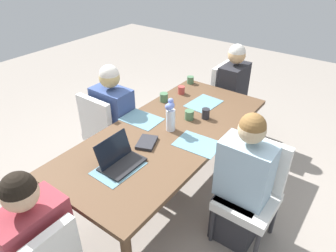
{
  "coord_description": "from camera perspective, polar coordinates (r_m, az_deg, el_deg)",
  "views": [
    {
      "loc": [
        1.82,
        1.34,
        2.22
      ],
      "look_at": [
        0.0,
        0.0,
        0.8
      ],
      "focal_mm": 32.72,
      "sensor_mm": 36.0,
      "label": 1
    }
  ],
  "objects": [
    {
      "name": "placemat_head_left_left_mid",
      "position": [
        3.15,
        6.67,
        4.18
      ],
      "size": [
        0.38,
        0.28,
        0.0
      ],
      "primitive_type": "cube",
      "rotation": [
        0.0,
        0.0,
        -0.06
      ],
      "color": "slate",
      "rests_on": "dining_table"
    },
    {
      "name": "coffee_mug_centre_left",
      "position": [
        3.16,
        -0.77,
        5.36
      ],
      "size": [
        0.08,
        0.08,
        0.09
      ],
      "primitive_type": "cylinder",
      "color": "#47704C",
      "rests_on": "dining_table"
    },
    {
      "name": "placemat_near_left_far",
      "position": [
        2.87,
        -4.97,
        1.27
      ],
      "size": [
        0.27,
        0.37,
        0.0
      ],
      "primitive_type": "cube",
      "rotation": [
        0.0,
        0.0,
        1.6
      ],
      "color": "slate",
      "rests_on": "dining_table"
    },
    {
      "name": "coffee_mug_near_left",
      "position": [
        3.59,
        4.19,
        8.56
      ],
      "size": [
        0.08,
        0.08,
        0.08
      ],
      "primitive_type": "cylinder",
      "color": "#47704C",
      "rests_on": "dining_table"
    },
    {
      "name": "laptop_head_right_left_near",
      "position": [
        2.32,
        -9.02,
        -6.22
      ],
      "size": [
        0.32,
        0.22,
        0.21
      ],
      "color": "black",
      "rests_on": "dining_table"
    },
    {
      "name": "chair_near_left_far",
      "position": [
        3.25,
        -11.54,
        -0.65
      ],
      "size": [
        0.44,
        0.44,
        0.9
      ],
      "color": "silver",
      "rests_on": "ground_plane"
    },
    {
      "name": "dining_table",
      "position": [
        2.73,
        0.0,
        -2.23
      ],
      "size": [
        2.14,
        0.95,
        0.75
      ],
      "color": "brown",
      "rests_on": "ground_plane"
    },
    {
      "name": "coffee_mug_near_right",
      "position": [
        2.88,
        7.04,
        2.3
      ],
      "size": [
        0.07,
        0.07,
        0.1
      ],
      "primitive_type": "cylinder",
      "color": "#232328",
      "rests_on": "dining_table"
    },
    {
      "name": "coffee_mug_centre_right",
      "position": [
        3.33,
        2.5,
        6.71
      ],
      "size": [
        0.07,
        0.07,
        0.08
      ],
      "primitive_type": "cylinder",
      "color": "#AD3D38",
      "rests_on": "dining_table"
    },
    {
      "name": "placemat_far_right_near",
      "position": [
        2.54,
        5.56,
        -3.34
      ],
      "size": [
        0.28,
        0.38,
        0.0
      ],
      "primitive_type": "cube",
      "rotation": [
        0.0,
        0.0,
        -1.51
      ],
      "color": "slate",
      "rests_on": "dining_table"
    },
    {
      "name": "person_near_left_far",
      "position": [
        3.24,
        -9.91,
        -0.01
      ],
      "size": [
        0.36,
        0.4,
        1.19
      ],
      "color": "#2D2D33",
      "rests_on": "ground_plane"
    },
    {
      "name": "person_head_left_left_mid",
      "position": [
        3.83,
        11.74,
        5.11
      ],
      "size": [
        0.4,
        0.36,
        1.19
      ],
      "color": "#2D2D33",
      "rests_on": "ground_plane"
    },
    {
      "name": "coffee_mug_far_left",
      "position": [
        2.85,
        3.99,
        2.09
      ],
      "size": [
        0.09,
        0.09,
        0.09
      ],
      "primitive_type": "cylinder",
      "color": "#47704C",
      "rests_on": "dining_table"
    },
    {
      "name": "chair_far_right_near",
      "position": [
        2.58,
        15.46,
        -11.1
      ],
      "size": [
        0.44,
        0.44,
        0.9
      ],
      "color": "silver",
      "rests_on": "ground_plane"
    },
    {
      "name": "flower_vase",
      "position": [
        2.63,
        0.45,
        1.99
      ],
      "size": [
        0.1,
        0.08,
        0.3
      ],
      "color": "silver",
      "rests_on": "dining_table"
    },
    {
      "name": "book_red_cover",
      "position": [
        2.53,
        -3.98,
        -3.07
      ],
      "size": [
        0.24,
        0.2,
        0.03
      ],
      "primitive_type": "cube",
      "rotation": [
        0.0,
        0.0,
        0.38
      ],
      "color": "#28282D",
      "rests_on": "dining_table"
    },
    {
      "name": "placemat_head_right_left_near",
      "position": [
        2.31,
        -9.2,
        -7.78
      ],
      "size": [
        0.37,
        0.27,
        0.0
      ],
      "primitive_type": "cube",
      "rotation": [
        0.0,
        0.0,
        3.11
      ],
      "color": "slate",
      "rests_on": "dining_table"
    },
    {
      "name": "chair_head_left_left_mid",
      "position": [
        3.92,
        11.11,
        5.37
      ],
      "size": [
        0.44,
        0.44,
        0.9
      ],
      "color": "silver",
      "rests_on": "ground_plane"
    },
    {
      "name": "ground_plane",
      "position": [
        3.17,
        0.0,
        -12.43
      ],
      "size": [
        10.0,
        10.0,
        0.0
      ],
      "primitive_type": "plane",
      "color": "gray"
    },
    {
      "name": "person_far_right_near",
      "position": [
        2.53,
        13.61,
        -11.13
      ],
      "size": [
        0.36,
        0.4,
        1.19
      ],
      "color": "#2D2D33",
      "rests_on": "ground_plane"
    }
  ]
}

